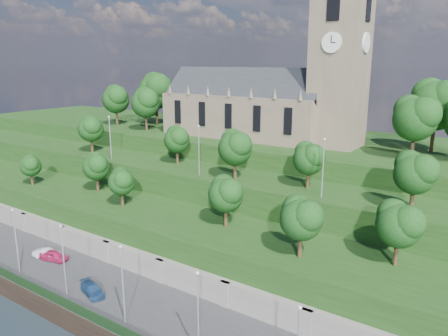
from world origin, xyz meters
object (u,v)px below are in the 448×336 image
Objects in this scene: church at (268,98)px; car_right at (92,290)px; car_middle at (47,253)px; car_left at (54,256)px.

car_right is (-0.26, -41.72, -19.88)m from church.
car_middle is 13.87m from car_right.
church reaches higher than car_left.
car_left is 12.22m from car_right.
church reaches higher than car_middle.
car_right is (11.86, -2.97, -0.08)m from car_left.
church is 46.22m from car_right.
church is 9.15× the size of car_left.
church is at bearing 17.55° from car_right.
car_left is 1.07× the size of car_middle.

